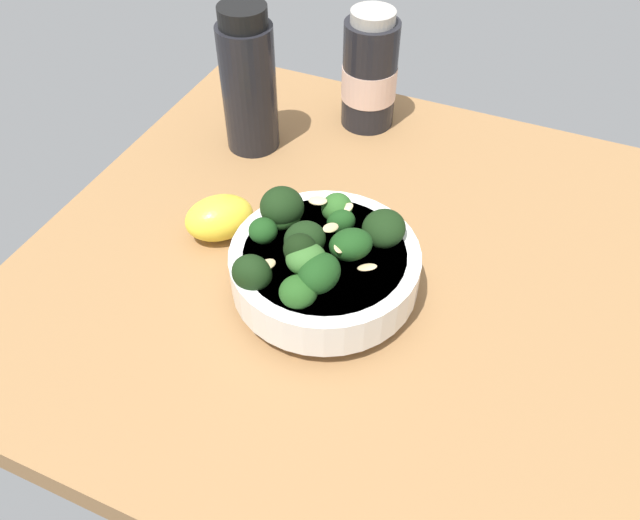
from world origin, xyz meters
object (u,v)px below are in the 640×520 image
bottle_tall (370,74)px  lemon_wedge (219,218)px  bowl_of_broccoli (317,259)px  bottle_short (249,83)px

bottle_tall → lemon_wedge: bearing=-104.5°
bowl_of_broccoli → bottle_short: size_ratio=1.02×
lemon_wedge → bottle_tall: bottle_tall is taller
bowl_of_broccoli → bottle_short: bearing=131.7°
lemon_wedge → bottle_tall: size_ratio=0.49×
lemon_wedge → bottle_short: bearing=105.6°
bottle_short → bowl_of_broccoli: bearing=-48.3°
bowl_of_broccoli → lemon_wedge: 12.85cm
bottle_short → lemon_wedge: bearing=-74.4°
bowl_of_broccoli → lemon_wedge: bearing=166.3°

